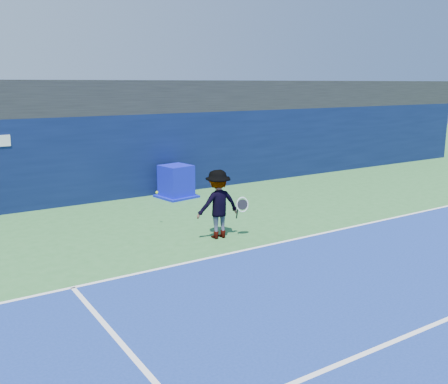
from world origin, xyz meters
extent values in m
plane|color=#316E34|center=(0.00, 0.00, 0.00)|extent=(80.00, 80.00, 0.00)
cube|color=white|center=(0.00, 3.00, 0.01)|extent=(24.00, 0.10, 0.01)
cube|color=white|center=(0.00, -2.00, 0.01)|extent=(24.00, 0.10, 0.01)
cube|color=black|center=(0.00, 11.50, 3.60)|extent=(36.00, 3.00, 1.20)
cube|color=#0A143B|center=(0.00, 10.50, 1.50)|extent=(36.00, 1.00, 3.00)
cube|color=#0D10B8|center=(0.63, 9.23, 0.59)|extent=(1.13, 1.13, 1.19)
cube|color=#0C13AE|center=(0.63, 9.23, 0.04)|extent=(1.41, 1.41, 0.08)
imported|color=white|center=(-0.68, 4.29, 0.93)|extent=(1.25, 0.78, 1.86)
cylinder|color=black|center=(-0.23, 4.04, 0.65)|extent=(0.09, 0.16, 0.29)
torus|color=white|center=(-0.09, 3.99, 0.90)|extent=(0.34, 0.19, 0.33)
cylinder|color=black|center=(-0.09, 3.99, 0.90)|extent=(0.29, 0.15, 0.28)
sphere|color=#C4DA18|center=(-1.56, 6.20, 1.00)|extent=(0.08, 0.08, 0.08)
camera|label=1|loc=(-7.57, -6.69, 4.10)|focal=40.00mm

